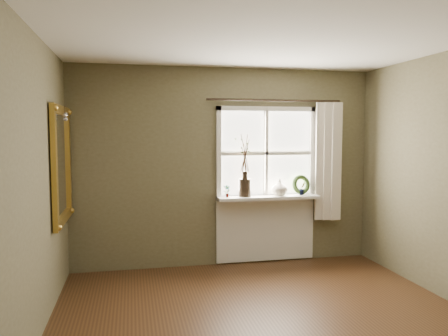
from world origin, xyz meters
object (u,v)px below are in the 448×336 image
cream_vase (280,187)px  gilt_mirror (62,164)px  dark_jug (245,188)px  wreath (301,187)px

cream_vase → gilt_mirror: gilt_mirror is taller
dark_jug → cream_vase: dark_jug is taller
cream_vase → gilt_mirror: (-2.67, -0.45, 0.38)m
cream_vase → wreath: bearing=7.2°
wreath → gilt_mirror: size_ratio=0.21×
wreath → gilt_mirror: 3.05m
dark_jug → cream_vase: size_ratio=1.06×
dark_jug → wreath: size_ratio=0.86×
gilt_mirror → wreath: bearing=9.3°
cream_vase → wreath: size_ratio=0.80×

